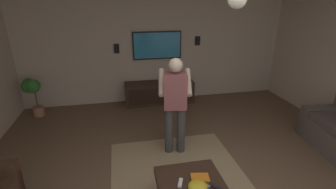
{
  "coord_description": "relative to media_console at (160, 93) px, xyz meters",
  "views": [
    {
      "loc": [
        -2.29,
        0.96,
        2.46
      ],
      "look_at": [
        1.21,
        0.24,
        1.07
      ],
      "focal_mm": 26.26,
      "sensor_mm": 36.0,
      "label": 1
    }
  ],
  "objects": [
    {
      "name": "media_console",
      "position": [
        0.0,
        0.0,
        0.0
      ],
      "size": [
        0.45,
        1.7,
        0.55
      ],
      "rotation": [
        0.0,
        0.0,
        3.14
      ],
      "color": "#332116",
      "rests_on": "ground"
    },
    {
      "name": "wall_speaker_right",
      "position": [
        0.25,
        0.98,
        1.1
      ],
      "size": [
        0.06,
        0.12,
        0.22
      ],
      "primitive_type": "cube",
      "color": "black"
    },
    {
      "name": "remote_white",
      "position": [
        -3.41,
        0.34,
        0.14
      ],
      "size": [
        0.16,
        0.1,
        0.02
      ],
      "primitive_type": "cube",
      "rotation": [
        0.0,
        0.0,
        2.75
      ],
      "color": "white",
      "rests_on": "coffee_table"
    },
    {
      "name": "vase_round",
      "position": [
        -0.03,
        -0.27,
        0.39
      ],
      "size": [
        0.22,
        0.22,
        0.22
      ],
      "primitive_type": "sphere",
      "color": "red",
      "rests_on": "media_console"
    },
    {
      "name": "potted_plant_tall",
      "position": [
        -0.17,
        2.86,
        0.35
      ],
      "size": [
        0.36,
        0.41,
        0.88
      ],
      "color": "#9E6B4C",
      "rests_on": "ground"
    },
    {
      "name": "person_standing",
      "position": [
        -2.15,
        0.11,
        0.66
      ],
      "size": [
        0.6,
        0.61,
        1.64
      ],
      "rotation": [
        0.0,
        0.0,
        -0.18
      ],
      "color": "#3F3F3F",
      "rests_on": "ground"
    },
    {
      "name": "remote_grey",
      "position": [
        -3.5,
        0.08,
        0.14
      ],
      "size": [
        0.14,
        0.13,
        0.02
      ],
      "primitive_type": "cube",
      "rotation": [
        0.0,
        0.0,
        0.71
      ],
      "color": "slate",
      "rests_on": "coffee_table"
    },
    {
      "name": "tv",
      "position": [
        0.24,
        0.0,
        1.14
      ],
      "size": [
        0.05,
        1.19,
        0.67
      ],
      "rotation": [
        0.0,
        0.0,
        3.14
      ],
      "color": "black"
    },
    {
      "name": "wall_speaker_left",
      "position": [
        0.25,
        -1.02,
        1.22
      ],
      "size": [
        0.06,
        0.12,
        0.22
      ],
      "primitive_type": "cube",
      "color": "black"
    },
    {
      "name": "remote_black",
      "position": [
        -3.55,
        -0.03,
        0.14
      ],
      "size": [
        0.14,
        0.14,
        0.02
      ],
      "primitive_type": "cube",
      "rotation": [
        0.0,
        0.0,
        0.78
      ],
      "color": "black",
      "rests_on": "coffee_table"
    },
    {
      "name": "book",
      "position": [
        -3.39,
        0.09,
        0.14
      ],
      "size": [
        0.2,
        0.24,
        0.04
      ],
      "primitive_type": "cube",
      "rotation": [
        0.0,
        0.0,
        1.4
      ],
      "color": "orange",
      "rests_on": "coffee_table"
    },
    {
      "name": "wall_back_tv",
      "position": [
        0.33,
        0.0,
        1.15
      ],
      "size": [
        0.1,
        6.69,
        2.86
      ],
      "primitive_type": "cube",
      "color": "#BCA893",
      "rests_on": "ground"
    },
    {
      "name": "bowl",
      "position": [
        -3.56,
        0.18,
        0.18
      ],
      "size": [
        0.22,
        0.22,
        0.1
      ],
      "primitive_type": "ellipsoid",
      "color": "gold",
      "rests_on": "coffee_table"
    }
  ]
}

